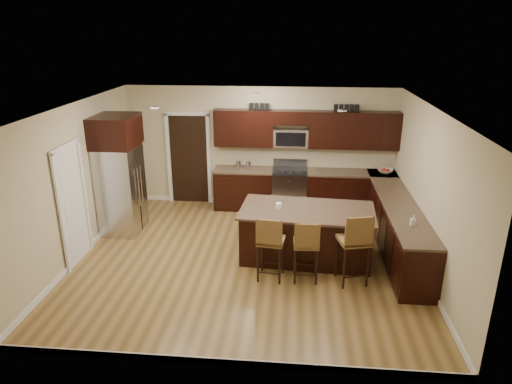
# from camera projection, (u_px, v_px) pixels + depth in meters

# --- Properties ---
(floor) EXTENTS (6.00, 6.00, 0.00)m
(floor) POSITION_uv_depth(u_px,v_px,m) (248.00, 259.00, 8.16)
(floor) COLOR olive
(floor) RESTS_ON ground
(ceiling) EXTENTS (6.00, 6.00, 0.00)m
(ceiling) POSITION_uv_depth(u_px,v_px,m) (247.00, 108.00, 7.24)
(ceiling) COLOR silver
(ceiling) RESTS_ON wall_back
(wall_back) EXTENTS (6.00, 0.00, 6.00)m
(wall_back) POSITION_uv_depth(u_px,v_px,m) (260.00, 147.00, 10.27)
(wall_back) COLOR #C4B78D
(wall_back) RESTS_ON floor
(wall_left) EXTENTS (0.00, 5.50, 5.50)m
(wall_left) POSITION_uv_depth(u_px,v_px,m) (77.00, 183.00, 7.96)
(wall_left) COLOR #C4B78D
(wall_left) RESTS_ON floor
(wall_right) EXTENTS (0.00, 5.50, 5.50)m
(wall_right) POSITION_uv_depth(u_px,v_px,m) (429.00, 193.00, 7.45)
(wall_right) COLOR #C4B78D
(wall_right) RESTS_ON floor
(base_cabinets) EXTENTS (4.02, 3.96, 0.92)m
(base_cabinets) POSITION_uv_depth(u_px,v_px,m) (349.00, 208.00, 9.20)
(base_cabinets) COLOR black
(base_cabinets) RESTS_ON floor
(upper_cabinets) EXTENTS (4.00, 0.33, 0.80)m
(upper_cabinets) POSITION_uv_depth(u_px,v_px,m) (308.00, 128.00, 9.86)
(upper_cabinets) COLOR black
(upper_cabinets) RESTS_ON wall_back
(range) EXTENTS (0.76, 0.64, 1.11)m
(range) POSITION_uv_depth(u_px,v_px,m) (289.00, 189.00, 10.24)
(range) COLOR silver
(range) RESTS_ON floor
(microwave) EXTENTS (0.76, 0.31, 0.40)m
(microwave) POSITION_uv_depth(u_px,v_px,m) (291.00, 138.00, 9.99)
(microwave) COLOR silver
(microwave) RESTS_ON upper_cabinets
(doorway) EXTENTS (0.85, 0.03, 2.06)m
(doorway) POSITION_uv_depth(u_px,v_px,m) (189.00, 159.00, 10.51)
(doorway) COLOR black
(doorway) RESTS_ON floor
(pantry_door) EXTENTS (0.03, 0.80, 2.04)m
(pantry_door) POSITION_uv_depth(u_px,v_px,m) (72.00, 207.00, 7.79)
(pantry_door) COLOR white
(pantry_door) RESTS_ON floor
(letter_decor) EXTENTS (2.20, 0.03, 0.15)m
(letter_decor) POSITION_uv_depth(u_px,v_px,m) (302.00, 107.00, 9.72)
(letter_decor) COLOR black
(letter_decor) RESTS_ON upper_cabinets
(island) EXTENTS (2.40, 1.38, 0.92)m
(island) POSITION_uv_depth(u_px,v_px,m) (306.00, 235.00, 8.10)
(island) COLOR black
(island) RESTS_ON floor
(stool_left) EXTENTS (0.46, 0.46, 1.11)m
(stool_left) POSITION_uv_depth(u_px,v_px,m) (270.00, 241.00, 7.26)
(stool_left) COLOR brown
(stool_left) RESTS_ON floor
(stool_mid) EXTENTS (0.41, 0.41, 1.07)m
(stool_mid) POSITION_uv_depth(u_px,v_px,m) (306.00, 244.00, 7.23)
(stool_mid) COLOR brown
(stool_mid) RESTS_ON floor
(stool_right) EXTENTS (0.55, 0.55, 1.21)m
(stool_right) POSITION_uv_depth(u_px,v_px,m) (355.00, 241.00, 7.12)
(stool_right) COLOR brown
(stool_right) RESTS_ON floor
(refrigerator) EXTENTS (0.79, 0.94, 2.35)m
(refrigerator) POSITION_uv_depth(u_px,v_px,m) (120.00, 174.00, 8.91)
(refrigerator) COLOR silver
(refrigerator) RESTS_ON floor
(floor_mat) EXTENTS (1.07, 0.81, 0.01)m
(floor_mat) POSITION_uv_depth(u_px,v_px,m) (292.00, 231.00, 9.25)
(floor_mat) COLOR brown
(floor_mat) RESTS_ON floor
(fruit_bowl) EXTENTS (0.40, 0.40, 0.08)m
(fruit_bowl) POSITION_uv_depth(u_px,v_px,m) (385.00, 171.00, 9.89)
(fruit_bowl) COLOR silver
(fruit_bowl) RESTS_ON base_cabinets
(soap_bottle) EXTENTS (0.08, 0.08, 0.17)m
(soap_bottle) POSITION_uv_depth(u_px,v_px,m) (413.00, 221.00, 7.26)
(soap_bottle) COLOR #B2B2B2
(soap_bottle) RESTS_ON base_cabinets
(canister_tall) EXTENTS (0.12, 0.12, 0.19)m
(canister_tall) POSITION_uv_depth(u_px,v_px,m) (238.00, 165.00, 10.15)
(canister_tall) COLOR silver
(canister_tall) RESTS_ON base_cabinets
(canister_short) EXTENTS (0.11, 0.11, 0.18)m
(canister_short) POSITION_uv_depth(u_px,v_px,m) (249.00, 165.00, 10.13)
(canister_short) COLOR silver
(canister_short) RESTS_ON base_cabinets
(island_jar) EXTENTS (0.10, 0.10, 0.10)m
(island_jar) POSITION_uv_depth(u_px,v_px,m) (279.00, 206.00, 7.95)
(island_jar) COLOR white
(island_jar) RESTS_ON island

